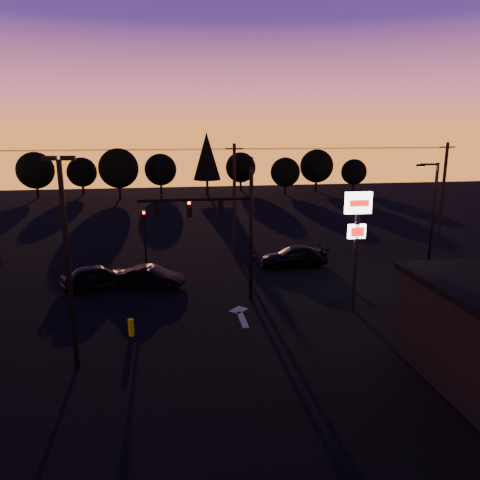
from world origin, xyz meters
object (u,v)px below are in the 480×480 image
at_px(car_left, 98,276).
at_px(suv_parked, 445,314).
at_px(pylon_sign, 357,226).
at_px(car_mid, 152,277).
at_px(streetlight, 431,217).
at_px(bollard, 131,327).
at_px(car_right, 294,257).
at_px(secondary_signal, 145,231).
at_px(parking_lot_light, 67,251).
at_px(traffic_signal_mast, 224,221).

distance_m(car_left, suv_parked, 20.94).
relative_size(pylon_sign, car_mid, 1.65).
distance_m(streetlight, car_mid, 18.83).
height_order(bollard, car_right, car_right).
xyz_separation_m(secondary_signal, car_left, (-2.96, -3.85, -2.09)).
bearing_deg(car_right, parking_lot_light, -47.57).
xyz_separation_m(pylon_sign, suv_parked, (3.85, -3.07, -4.20)).
bearing_deg(secondary_signal, streetlight, -17.56).
relative_size(parking_lot_light, bollard, 10.47).
bearing_deg(car_left, pylon_sign, -133.43).
xyz_separation_m(secondary_signal, streetlight, (18.91, -5.99, 1.56)).
height_order(secondary_signal, suv_parked, secondary_signal).
height_order(parking_lot_light, car_right, parking_lot_light).
distance_m(pylon_sign, car_right, 9.81).
bearing_deg(traffic_signal_mast, parking_lot_light, -136.63).
bearing_deg(streetlight, pylon_sign, -149.92).
distance_m(bollard, car_right, 15.37).
bearing_deg(car_left, streetlight, -116.70).
bearing_deg(car_mid, car_right, -53.41).
bearing_deg(secondary_signal, traffic_signal_mast, -56.81).
height_order(streetlight, suv_parked, streetlight).
bearing_deg(parking_lot_light, bollard, 53.93).
bearing_deg(car_mid, bollard, -166.87).
bearing_deg(suv_parked, streetlight, 74.81).
bearing_deg(traffic_signal_mast, pylon_sign, -19.36).
relative_size(traffic_signal_mast, car_left, 1.90).
height_order(secondary_signal, car_left, secondary_signal).
bearing_deg(bollard, streetlight, 16.13).
relative_size(secondary_signal, pylon_sign, 0.64).
bearing_deg(suv_parked, car_left, 162.16).
distance_m(secondary_signal, car_right, 11.22).
relative_size(secondary_signal, car_mid, 1.05).
bearing_deg(suv_parked, bollard, -177.04).
distance_m(car_left, car_right, 14.17).
bearing_deg(car_right, car_mid, -75.86).
height_order(secondary_signal, streetlight, streetlight).
height_order(traffic_signal_mast, car_left, traffic_signal_mast).
relative_size(car_right, suv_parked, 0.99).
xyz_separation_m(streetlight, car_mid, (-18.37, 1.75, -3.74)).
bearing_deg(secondary_signal, car_right, -6.12).
distance_m(bollard, car_left, 8.14).
xyz_separation_m(streetlight, suv_parked, (-3.06, -7.07, -3.70)).
distance_m(pylon_sign, car_mid, 13.50).
xyz_separation_m(secondary_signal, suv_parked, (15.85, -13.06, -2.15)).
height_order(parking_lot_light, streetlight, parking_lot_light).
xyz_separation_m(traffic_signal_mast, secondary_signal, (-4.90, 7.49, -2.07)).
height_order(secondary_signal, car_right, secondary_signal).
xyz_separation_m(traffic_signal_mast, car_left, (-7.86, 3.64, -4.17)).
bearing_deg(pylon_sign, car_right, 96.75).
bearing_deg(streetlight, suv_parked, -113.42).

